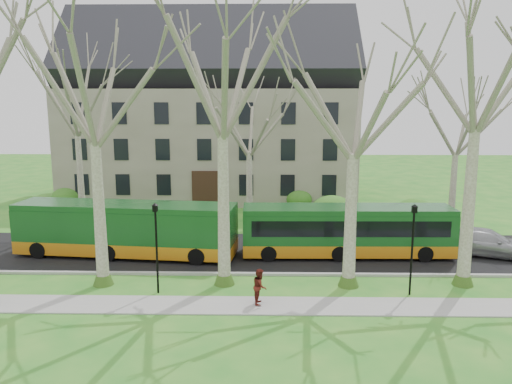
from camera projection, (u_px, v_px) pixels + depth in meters
ground at (283, 286)px, 24.80m from camera, size 120.00×120.00×0.00m
sidewalk at (284, 306)px, 22.33m from camera, size 70.00×2.00×0.06m
road at (280, 252)px, 30.20m from camera, size 80.00×8.00×0.06m
curb at (282, 274)px, 26.26m from camera, size 80.00×0.25×0.14m
building at (211, 111)px, 47.02m from camera, size 26.50×12.20×16.00m
tree_row_verge at (284, 145)px, 23.81m from camera, size 49.00×7.00×14.00m
tree_row_far at (259, 145)px, 34.53m from camera, size 33.00×7.00×12.00m
lamp_row at (284, 242)px, 23.34m from camera, size 36.22×0.22×4.30m
hedges at (216, 206)px, 38.46m from camera, size 30.60×8.60×2.00m
bus_lead at (126, 229)px, 29.26m from camera, size 13.08×4.03×3.22m
bus_follow at (347, 230)px, 29.21m from camera, size 12.18×2.69×3.04m
sedan at (487, 242)px, 29.40m from camera, size 5.74×3.79×1.55m
pedestrian_b at (260, 286)px, 22.40m from camera, size 0.66×0.82×1.62m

